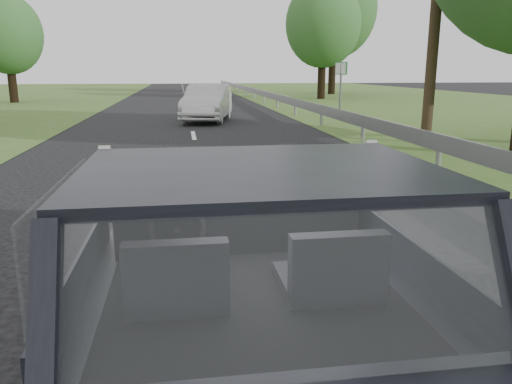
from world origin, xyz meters
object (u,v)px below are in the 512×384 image
object	(u,v)px
cat	(253,188)
other_car	(207,103)
subject_car	(249,276)
highway_sign	(340,88)

from	to	relation	value
cat	other_car	world-z (taller)	other_car
cat	other_car	distance (m)	15.76
cat	other_car	size ratio (longest dim) A/B	0.15
cat	subject_car	bearing A→B (deg)	-98.04
subject_car	highway_sign	size ratio (longest dim) A/B	1.82
subject_car	highway_sign	xyz separation A→B (m)	(6.46, 18.36, 0.38)
subject_car	highway_sign	bearing A→B (deg)	70.61
highway_sign	cat	bearing A→B (deg)	-124.11
subject_car	other_car	distance (m)	16.36
cat	highway_sign	distance (m)	18.86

